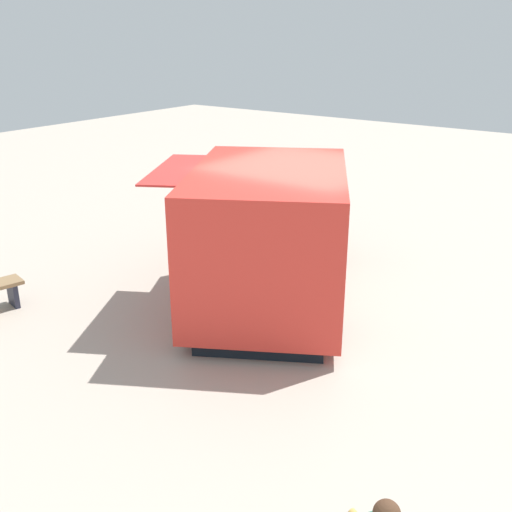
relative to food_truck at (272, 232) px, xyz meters
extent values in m
plane|color=#B6A999|center=(-0.07, 0.53, -1.11)|extent=(40.00, 40.00, 0.00)
cube|color=red|center=(0.55, 0.31, 0.15)|extent=(4.21, 3.73, 2.11)
cube|color=red|center=(-1.66, -0.92, -0.07)|extent=(2.40, 2.66, 1.66)
cube|color=black|center=(-2.30, -1.28, 0.22)|extent=(0.92, 1.62, 0.63)
cube|color=black|center=(1.12, -0.69, 0.28)|extent=(1.71, 0.97, 0.74)
cube|color=red|center=(1.26, -0.95, 1.16)|extent=(2.15, 1.56, 0.03)
cube|color=black|center=(-0.11, -0.06, -1.01)|extent=(5.09, 3.95, 0.21)
cylinder|color=black|center=(-1.98, 0.08, -0.74)|extent=(0.77, 0.56, 0.75)
cylinder|color=black|center=(-0.97, -1.73, -0.74)|extent=(0.77, 0.56, 0.75)
cylinder|color=black|center=(0.60, 1.53, -0.74)|extent=(0.77, 0.56, 0.75)
cylinder|color=black|center=(1.61, -0.28, -0.74)|extent=(0.77, 0.56, 0.75)
cylinder|color=gray|center=(-4.21, -3.50, -0.94)|extent=(0.60, 0.60, 0.34)
torus|color=gray|center=(-4.21, -3.50, -0.79)|extent=(0.62, 0.62, 0.04)
ellipsoid|color=#2F5C35|center=(-4.21, -3.50, -0.50)|extent=(0.74, 0.74, 0.63)
sphere|color=purple|center=(-4.35, -3.74, -0.37)|extent=(0.06, 0.06, 0.06)
sphere|color=#A248A5|center=(-4.22, -3.26, -0.31)|extent=(0.07, 0.07, 0.07)
sphere|color=purple|center=(-4.42, -3.35, -0.34)|extent=(0.08, 0.08, 0.08)
cube|color=#262A3C|center=(2.93, -3.16, -0.91)|extent=(0.16, 0.35, 0.41)
camera|label=1|loc=(7.77, 5.28, 3.16)|focal=41.46mm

